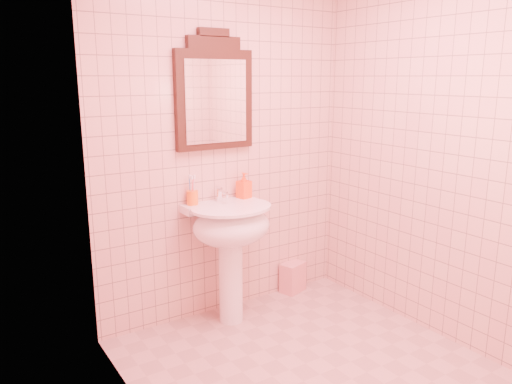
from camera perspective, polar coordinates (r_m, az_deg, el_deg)
floor at (r=3.19m, az=7.33°, el=-19.97°), size 2.20×2.20×0.00m
back_wall at (r=3.61m, az=-3.51°, el=5.33°), size 2.00×0.02×2.50m
pedestal_sink at (r=3.50m, az=-2.89°, el=-4.80°), size 0.58×0.58×0.86m
faucet at (r=3.55m, az=-4.05°, el=-0.25°), size 0.04×0.16×0.11m
mirror at (r=3.51m, az=-4.76°, el=11.03°), size 0.58×0.06×0.82m
toothbrush_cup at (r=3.49m, az=-7.28°, el=-0.63°), size 0.08×0.08×0.19m
soap_dispenser at (r=3.65m, az=-1.39°, el=0.75°), size 0.10×0.10×0.19m
towel at (r=4.18m, az=4.22°, el=-9.68°), size 0.23×0.19×0.25m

